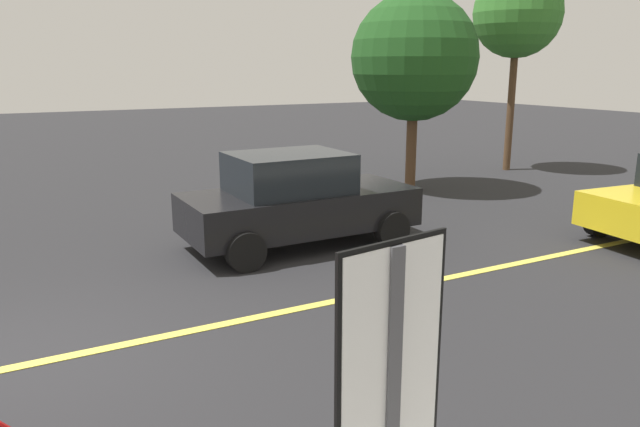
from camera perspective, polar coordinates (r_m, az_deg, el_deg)
ground_plane at (r=7.41m, az=-27.75°, el=-12.96°), size 80.00×80.00×0.00m
lane_marking_centre at (r=7.91m, az=-5.30°, el=-9.59°), size 28.00×0.16×0.01m
speed_limit_sign at (r=2.52m, az=6.53°, el=-19.25°), size 0.54×0.10×2.52m
car_black_behind_van at (r=10.67m, az=-2.24°, el=1.29°), size 4.10×2.02×1.67m
tree_left_verge at (r=19.52m, az=18.14°, el=17.45°), size 2.59×2.59×5.94m
tree_centre_verge at (r=15.68m, az=8.90°, el=14.32°), size 3.16×3.16×4.93m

